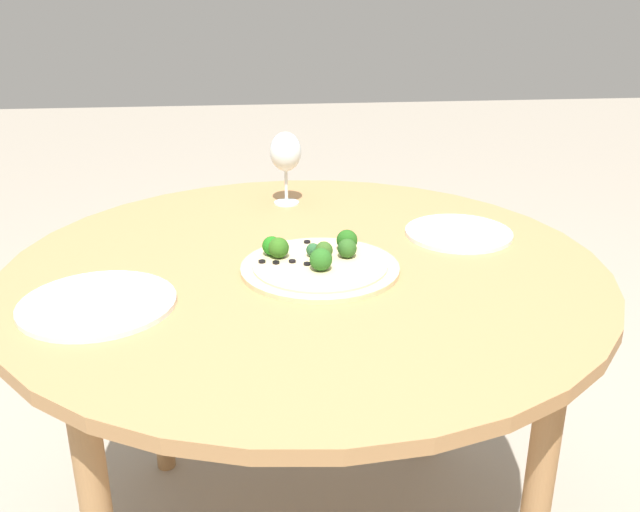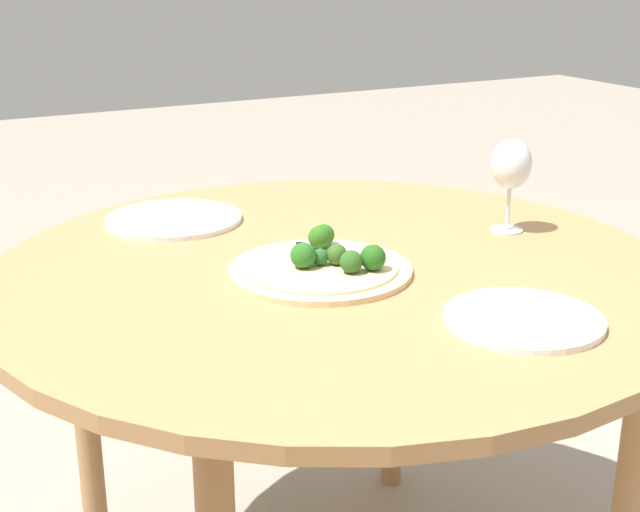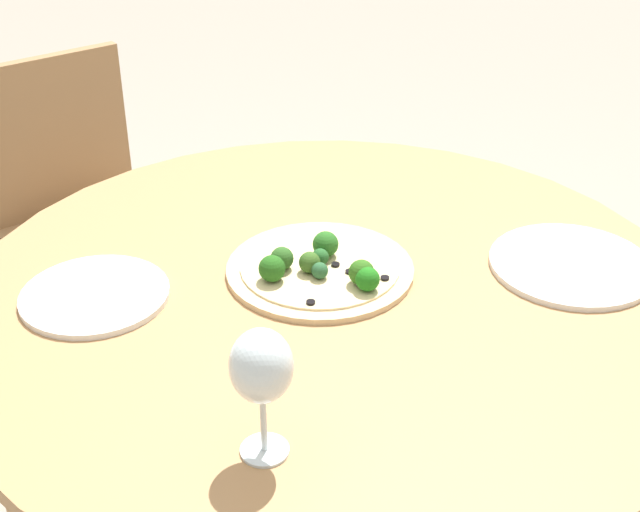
{
  "view_description": "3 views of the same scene",
  "coord_description": "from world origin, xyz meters",
  "px_view_note": "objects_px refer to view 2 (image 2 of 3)",
  "views": [
    {
      "loc": [
        -0.1,
        -1.3,
        1.3
      ],
      "look_at": [
        0.03,
        -0.04,
        0.78
      ],
      "focal_mm": 40.0,
      "sensor_mm": 36.0,
      "label": 1
    },
    {
      "loc": [
        1.26,
        -0.69,
        1.26
      ],
      "look_at": [
        0.03,
        -0.04,
        0.78
      ],
      "focal_mm": 50.0,
      "sensor_mm": 36.0,
      "label": 2
    },
    {
      "loc": [
        -0.29,
        1.16,
        1.51
      ],
      "look_at": [
        0.03,
        -0.04,
        0.78
      ],
      "focal_mm": 50.0,
      "sensor_mm": 36.0,
      "label": 3
    }
  ],
  "objects_px": {
    "pizza": "(323,264)",
    "plate_near": "(174,219)",
    "plate_far": "(523,319)",
    "wine_glass": "(511,166)"
  },
  "relations": [
    {
      "from": "pizza",
      "to": "plate_near",
      "type": "distance_m",
      "value": 0.42
    },
    {
      "from": "pizza",
      "to": "plate_near",
      "type": "xyz_separation_m",
      "value": [
        -0.4,
        -0.13,
        -0.01
      ]
    },
    {
      "from": "pizza",
      "to": "plate_far",
      "type": "relative_size",
      "value": 1.32
    },
    {
      "from": "wine_glass",
      "to": "plate_near",
      "type": "relative_size",
      "value": 0.67
    },
    {
      "from": "plate_near",
      "to": "pizza",
      "type": "bearing_deg",
      "value": 17.63
    },
    {
      "from": "plate_far",
      "to": "pizza",
      "type": "bearing_deg",
      "value": -154.11
    },
    {
      "from": "plate_far",
      "to": "plate_near",
      "type": "bearing_deg",
      "value": -158.55
    },
    {
      "from": "pizza",
      "to": "plate_near",
      "type": "relative_size",
      "value": 1.14
    },
    {
      "from": "wine_glass",
      "to": "plate_far",
      "type": "xyz_separation_m",
      "value": [
        0.36,
        -0.26,
        -0.12
      ]
    },
    {
      "from": "wine_glass",
      "to": "plate_far",
      "type": "distance_m",
      "value": 0.46
    }
  ]
}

